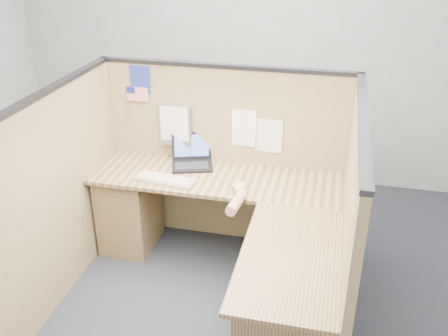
% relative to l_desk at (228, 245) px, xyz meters
% --- Properties ---
extents(floor, '(5.00, 5.00, 0.00)m').
position_rel_l_desk_xyz_m(floor, '(-0.18, -0.29, -0.39)').
color(floor, black).
rests_on(floor, ground).
extents(wall_back, '(5.00, 0.00, 5.00)m').
position_rel_l_desk_xyz_m(wall_back, '(-0.18, 1.96, 1.01)').
color(wall_back, gray).
rests_on(wall_back, floor).
extents(cubicle_partitions, '(2.06, 1.83, 1.53)m').
position_rel_l_desk_xyz_m(cubicle_partitions, '(-0.18, 0.14, 0.38)').
color(cubicle_partitions, olive).
rests_on(cubicle_partitions, floor).
extents(l_desk, '(1.95, 1.75, 0.73)m').
position_rel_l_desk_xyz_m(l_desk, '(0.00, 0.00, 0.00)').
color(l_desk, brown).
rests_on(l_desk, floor).
extents(laptop, '(0.38, 0.39, 0.23)m').
position_rel_l_desk_xyz_m(laptop, '(-0.42, 0.58, 0.39)').
color(laptop, black).
rests_on(laptop, l_desk).
extents(keyboard, '(0.49, 0.22, 0.03)m').
position_rel_l_desk_xyz_m(keyboard, '(-0.54, 0.23, 0.35)').
color(keyboard, gray).
rests_on(keyboard, l_desk).
extents(mouse, '(0.12, 0.09, 0.05)m').
position_rel_l_desk_xyz_m(mouse, '(0.05, 0.19, 0.36)').
color(mouse, silver).
rests_on(mouse, l_desk).
extents(hand_forearm, '(0.11, 0.40, 0.08)m').
position_rel_l_desk_xyz_m(hand_forearm, '(0.06, 0.05, 0.38)').
color(hand_forearm, tan).
rests_on(hand_forearm, l_desk).
extents(blue_poster, '(0.17, 0.01, 0.22)m').
position_rel_l_desk_xyz_m(blue_poster, '(-0.88, 0.68, 0.98)').
color(blue_poster, navy).
rests_on(blue_poster, cubicle_partitions).
extents(american_flag, '(0.19, 0.01, 0.32)m').
position_rel_l_desk_xyz_m(american_flag, '(-0.93, 0.67, 0.85)').
color(american_flag, olive).
rests_on(american_flag, cubicle_partitions).
extents(file_holder, '(0.27, 0.05, 0.34)m').
position_rel_l_desk_xyz_m(file_holder, '(-0.59, 0.66, 0.63)').
color(file_holder, slate).
rests_on(file_holder, cubicle_partitions).
extents(paper_left, '(0.24, 0.03, 0.31)m').
position_rel_l_desk_xyz_m(paper_left, '(-0.05, 0.68, 0.64)').
color(paper_left, white).
rests_on(paper_left, cubicle_partitions).
extents(paper_right, '(0.21, 0.02, 0.27)m').
position_rel_l_desk_xyz_m(paper_right, '(0.17, 0.68, 0.59)').
color(paper_right, white).
rests_on(paper_right, cubicle_partitions).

